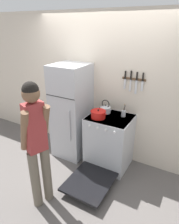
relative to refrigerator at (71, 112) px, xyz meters
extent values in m
plane|color=#5B5654|center=(0.47, 0.31, -0.86)|extent=(14.00, 14.00, 0.00)
cube|color=beige|center=(0.47, 0.34, 0.42)|extent=(10.00, 0.06, 2.55)
cube|color=#B7BABF|center=(0.00, 0.00, 0.00)|extent=(0.59, 0.62, 1.72)
cube|color=#2D2D2D|center=(0.00, -0.31, 0.38)|extent=(0.57, 0.01, 0.01)
cylinder|color=#B2B5BA|center=(0.18, -0.33, -0.10)|extent=(0.02, 0.02, 0.55)
cube|color=silver|center=(0.77, 0.00, -0.39)|extent=(0.71, 0.61, 0.93)
cube|color=black|center=(0.77, 0.00, 0.06)|extent=(0.69, 0.60, 0.02)
cube|color=black|center=(0.77, -0.28, -0.40)|extent=(0.61, 0.05, 0.71)
cylinder|color=black|center=(0.61, -0.12, 0.07)|extent=(0.20, 0.20, 0.01)
cylinder|color=black|center=(0.93, -0.12, 0.07)|extent=(0.20, 0.20, 0.01)
cylinder|color=black|center=(0.61, 0.13, 0.07)|extent=(0.20, 0.20, 0.01)
cylinder|color=black|center=(0.93, 0.13, 0.07)|extent=(0.20, 0.20, 0.01)
cylinder|color=silver|center=(0.56, -0.32, 0.00)|extent=(0.04, 0.02, 0.04)
cylinder|color=silver|center=(0.70, -0.32, 0.00)|extent=(0.04, 0.02, 0.04)
cylinder|color=silver|center=(0.84, -0.32, 0.00)|extent=(0.04, 0.02, 0.04)
cylinder|color=silver|center=(0.98, -0.32, 0.00)|extent=(0.04, 0.02, 0.04)
cube|color=black|center=(0.77, -0.68, -0.74)|extent=(0.65, 0.75, 0.04)
cube|color=#99999E|center=(0.77, -0.07, -0.44)|extent=(0.57, 0.34, 0.01)
cylinder|color=red|center=(0.61, -0.12, 0.12)|extent=(0.23, 0.23, 0.10)
cylinder|color=red|center=(0.61, -0.12, 0.18)|extent=(0.25, 0.25, 0.02)
sphere|color=black|center=(0.61, -0.12, 0.21)|extent=(0.03, 0.03, 0.03)
cylinder|color=red|center=(0.48, -0.12, 0.16)|extent=(0.03, 0.02, 0.02)
cylinder|color=red|center=(0.74, -0.12, 0.16)|extent=(0.03, 0.02, 0.02)
cylinder|color=silver|center=(0.62, 0.13, 0.12)|extent=(0.18, 0.18, 0.10)
cone|color=silver|center=(0.62, 0.13, 0.18)|extent=(0.17, 0.17, 0.03)
sphere|color=black|center=(0.62, 0.13, 0.21)|extent=(0.02, 0.02, 0.02)
cone|color=silver|center=(0.71, 0.13, 0.13)|extent=(0.10, 0.03, 0.08)
torus|color=black|center=(0.62, 0.13, 0.23)|extent=(0.14, 0.01, 0.14)
cylinder|color=#B7BABF|center=(0.95, 0.13, 0.13)|extent=(0.07, 0.07, 0.11)
cylinder|color=#9E7547|center=(0.94, 0.15, 0.19)|extent=(0.04, 0.01, 0.20)
cylinder|color=#232326|center=(0.95, 0.13, 0.18)|extent=(0.04, 0.03, 0.18)
cylinder|color=#B2B5BA|center=(0.95, 0.13, 0.18)|extent=(0.03, 0.01, 0.17)
cylinder|color=#6B6051|center=(0.29, -1.30, -0.43)|extent=(0.12, 0.12, 0.86)
cylinder|color=#6B6051|center=(0.34, -1.14, -0.43)|extent=(0.12, 0.12, 0.86)
cube|color=#9E3333|center=(0.32, -1.22, 0.32)|extent=(0.21, 0.27, 0.64)
cylinder|color=brown|center=(0.27, -1.34, 0.32)|extent=(0.27, 0.17, 0.57)
cylinder|color=brown|center=(0.36, -1.09, 0.32)|extent=(0.27, 0.17, 0.57)
sphere|color=brown|center=(0.32, -1.22, 0.75)|extent=(0.21, 0.21, 0.21)
sphere|color=black|center=(0.32, -1.22, 0.80)|extent=(0.19, 0.19, 0.19)
cube|color=brown|center=(1.02, 0.30, 0.67)|extent=(0.38, 0.02, 0.03)
cube|color=silver|center=(0.87, 0.29, 0.58)|extent=(0.03, 0.00, 0.18)
cube|color=black|center=(0.87, 0.29, 0.73)|extent=(0.02, 0.02, 0.11)
cube|color=silver|center=(0.97, 0.29, 0.57)|extent=(0.03, 0.00, 0.21)
cube|color=black|center=(0.97, 0.29, 0.74)|extent=(0.02, 0.02, 0.13)
cube|color=silver|center=(1.06, 0.29, 0.55)|extent=(0.03, 0.00, 0.24)
cube|color=black|center=(1.06, 0.29, 0.73)|extent=(0.02, 0.02, 0.12)
cube|color=silver|center=(1.16, 0.29, 0.59)|extent=(0.03, 0.00, 0.17)
cube|color=black|center=(1.16, 0.29, 0.73)|extent=(0.02, 0.02, 0.12)
camera|label=1|loc=(1.93, -2.73, 1.46)|focal=32.00mm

